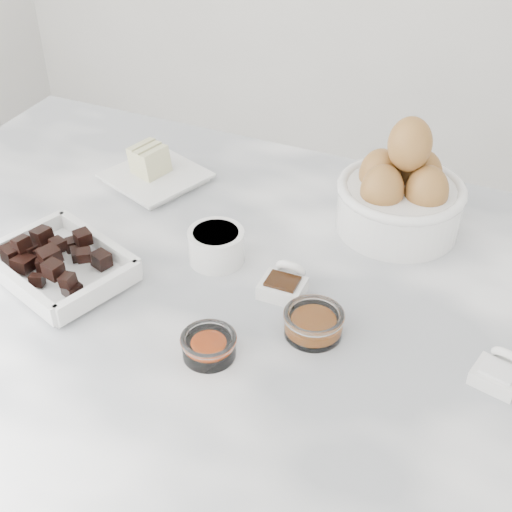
{
  "coord_description": "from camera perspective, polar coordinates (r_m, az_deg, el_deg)",
  "views": [
    {
      "loc": [
        0.33,
        -0.65,
        1.54
      ],
      "look_at": [
        0.02,
        0.03,
        0.98
      ],
      "focal_mm": 50.0,
      "sensor_mm": 36.0,
      "label": 1
    }
  ],
  "objects": [
    {
      "name": "zest_bowl",
      "position": [
        0.85,
        -3.8,
        -7.1
      ],
      "size": [
        0.07,
        0.07,
        0.03
      ],
      "color": "white",
      "rests_on": "marble_slab"
    },
    {
      "name": "honey_bowl",
      "position": [
        0.87,
        4.63,
        -5.33
      ],
      "size": [
        0.08,
        0.08,
        0.03
      ],
      "color": "white",
      "rests_on": "marble_slab"
    },
    {
      "name": "marble_slab",
      "position": [
        0.96,
        -1.82,
        -3.55
      ],
      "size": [
        1.2,
        0.8,
        0.04
      ],
      "primitive_type": "cube",
      "color": "white",
      "rests_on": "cabinet"
    },
    {
      "name": "egg_bowl",
      "position": [
        1.05,
        11.51,
        4.86
      ],
      "size": [
        0.19,
        0.19,
        0.18
      ],
      "color": "white",
      "rests_on": "marble_slab"
    },
    {
      "name": "salt_spoon",
      "position": [
        0.86,
        18.88,
        -8.72
      ],
      "size": [
        0.06,
        0.07,
        0.04
      ],
      "color": "white",
      "rests_on": "marble_slab"
    },
    {
      "name": "vanilla_spoon",
      "position": [
        0.93,
        2.29,
        -2.16
      ],
      "size": [
        0.06,
        0.07,
        0.04
      ],
      "color": "white",
      "rests_on": "marble_slab"
    },
    {
      "name": "chocolate_dish",
      "position": [
        0.99,
        -15.42,
        -0.54
      ],
      "size": [
        0.22,
        0.19,
        0.05
      ],
      "color": "white",
      "rests_on": "marble_slab"
    },
    {
      "name": "butter_plate",
      "position": [
        1.18,
        -8.15,
        6.74
      ],
      "size": [
        0.18,
        0.18,
        0.06
      ],
      "color": "white",
      "rests_on": "marble_slab"
    },
    {
      "name": "sugar_ramekin",
      "position": [
        0.98,
        -3.2,
        0.92
      ],
      "size": [
        0.08,
        0.08,
        0.05
      ],
      "color": "white",
      "rests_on": "marble_slab"
    },
    {
      "name": "cabinet",
      "position": [
        1.32,
        -1.41,
        -19.3
      ],
      "size": [
        1.1,
        0.7,
        0.9
      ],
      "primitive_type": "cube",
      "color": "beige",
      "rests_on": "ground"
    }
  ]
}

